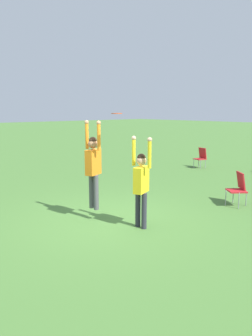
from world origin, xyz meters
TOP-DOWN VIEW (x-y plane):
  - ground_plane at (0.00, 0.00)m, footprint 120.00×120.00m
  - person_jumping at (-0.27, -0.24)m, footprint 0.58×0.47m
  - person_defending at (0.92, 0.21)m, footprint 0.60×0.49m
  - frisbee at (0.55, -0.19)m, footprint 0.24×0.24m
  - camping_chair_0 at (1.48, 3.50)m, footprint 0.66×0.74m
  - camping_chair_5 at (-2.76, 7.73)m, footprint 0.53×0.57m

SIDE VIEW (x-z plane):
  - ground_plane at x=0.00m, z-range 0.00..0.00m
  - camping_chair_5 at x=-2.76m, z-range 0.07..1.00m
  - camping_chair_0 at x=1.48m, z-range 0.08..1.01m
  - person_defending at x=0.92m, z-range 0.06..2.15m
  - person_jumping at x=-0.27m, z-range 0.34..2.49m
  - frisbee at x=0.55m, z-range 2.58..2.60m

